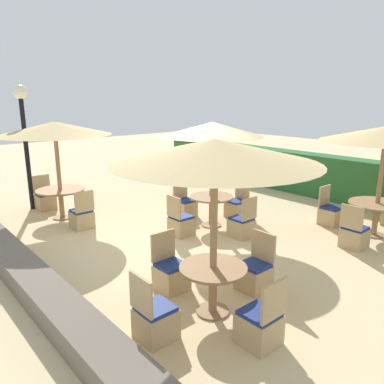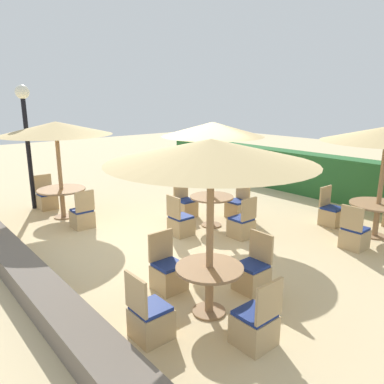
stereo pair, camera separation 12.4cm
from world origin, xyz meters
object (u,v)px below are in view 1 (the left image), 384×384
object	(u,v)px
parasol_center	(212,130)
patio_chair_center_east	(242,226)
round_table_front_left	(61,195)
patio_chair_front_right_east	(260,325)
patio_chair_center_north	(237,207)
parasol_front_right	(215,152)
patio_chair_center_west	(185,206)
patio_chair_front_right_south	(155,320)
patio_chair_front_left_west	(45,200)
round_table_center	(211,203)
patio_chair_back_right_west	(330,214)
patio_chair_center_south	(181,224)
round_table_back_right	(377,209)
patio_chair_front_left_east	(82,217)
patio_chair_front_right_north	(255,274)
patio_chair_back_right_south	(354,235)
round_table_front_right	(213,278)
parasol_front_left	(55,129)
patio_chair_front_right_west	(171,274)
lamp_post	(23,123)

from	to	relation	value
parasol_center	patio_chair_center_east	bearing A→B (deg)	-0.64
round_table_front_left	patio_chair_front_right_east	bearing A→B (deg)	-1.38
patio_chair_center_north	parasol_front_right	distance (m)	4.95
patio_chair_center_west	patio_chair_front_right_south	xyz separation A→B (m)	(3.65, -3.56, 0.00)
patio_chair_front_left_west	patio_chair_front_right_south	bearing A→B (deg)	81.05
round_table_center	patio_chair_back_right_west	distance (m)	2.91
patio_chair_front_right_south	patio_chair_front_right_east	world-z (taller)	same
round_table_front_left	patio_chair_center_south	bearing A→B (deg)	27.36
patio_chair_front_right_east	patio_chair_back_right_west	distance (m)	5.20
patio_chair_center_east	patio_chair_front_right_east	xyz separation A→B (m)	(2.64, -2.63, 0.00)
patio_chair_center_north	round_table_back_right	xyz separation A→B (m)	(2.92, 1.34, 0.36)
patio_chair_center_south	patio_chair_front_right_east	xyz separation A→B (m)	(3.61, -1.68, 0.00)
patio_chair_front_left_east	patio_chair_front_right_south	distance (m)	4.67
patio_chair_front_right_north	patio_chair_front_right_south	world-z (taller)	same
patio_chair_center_east	patio_chair_back_right_south	xyz separation A→B (m)	(1.91, 1.29, 0.00)
parasol_center	patio_chair_center_west	size ratio (longest dim) A/B	2.66
patio_chair_back_right_west	patio_chair_front_right_east	bearing A→B (deg)	20.24
round_table_center	round_table_front_right	distance (m)	3.75
parasol_front_right	patio_chair_front_right_north	bearing A→B (deg)	92.51
patio_chair_center_south	patio_chair_back_right_south	world-z (taller)	same
parasol_front_left	patio_chair_front_left_east	size ratio (longest dim) A/B	2.91
patio_chair_front_left_east	patio_chair_front_right_west	distance (m)	3.66
patio_chair_center_south	patio_chair_center_north	size ratio (longest dim) A/B	1.00
patio_chair_center_east	patio_chair_front_right_south	distance (m)	3.93
patio_chair_center_west	patio_chair_front_right_north	distance (m)	3.99
lamp_post	patio_chair_center_north	bearing A→B (deg)	41.70
round_table_front_left	parasol_front_right	bearing A→B (deg)	-1.04
parasol_front_right	parasol_center	bearing A→B (deg)	136.49
parasol_front_left	patio_chair_back_right_south	distance (m)	7.22
patio_chair_front_left_east	patio_chair_front_right_east	world-z (taller)	same
patio_chair_center_north	patio_chair_front_right_east	bearing A→B (deg)	135.62
patio_chair_center_west	round_table_back_right	xyz separation A→B (m)	(3.85, 2.30, 0.36)
parasol_center	patio_chair_front_left_east	xyz separation A→B (m)	(-1.87, -2.43, -2.03)
patio_chair_front_left_east	parasol_center	bearing A→B (deg)	-37.57
parasol_center	patio_chair_back_right_west	size ratio (longest dim) A/B	2.66
parasol_front_left	round_table_front_right	xyz separation A→B (m)	(5.65, -0.10, -1.73)
patio_chair_center_north	patio_chair_center_east	distance (m)	1.42
patio_chair_center_south	patio_chair_back_right_west	world-z (taller)	same
parasol_center	patio_chair_center_west	world-z (taller)	parasol_center
parasol_center	patio_chair_back_right_south	size ratio (longest dim) A/B	2.66
patio_chair_center_south	patio_chair_front_right_south	distance (m)	3.72
round_table_center	patio_chair_center_east	world-z (taller)	patio_chair_center_east
patio_chair_front_left_west	parasol_front_right	world-z (taller)	parasol_front_right
patio_chair_front_left_east	patio_chair_back_right_west	size ratio (longest dim) A/B	1.00
round_table_front_right	patio_chair_back_right_west	size ratio (longest dim) A/B	1.03
parasol_center	patio_chair_center_west	bearing A→B (deg)	-179.68
patio_chair_center_east	patio_chair_front_left_east	distance (m)	3.74
patio_chair_back_right_south	patio_chair_front_right_east	bearing A→B (deg)	-79.52
patio_chair_front_right_north	patio_chair_back_right_south	bearing A→B (deg)	-94.40
round_table_front_left	lamp_post	bearing A→B (deg)	-167.04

